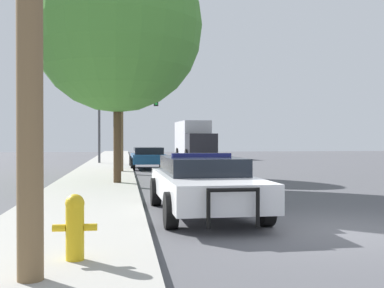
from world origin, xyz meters
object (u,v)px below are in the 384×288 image
Objects in this scene: tree_sidewalk_mid at (119,71)px; fire_hydrant at (75,225)px; car_background_midblock at (148,157)px; traffic_light at (124,111)px; box_truck at (194,139)px; tree_sidewalk_near at (117,27)px; police_car at (203,182)px.

fire_hydrant is at bearing -91.31° from tree_sidewalk_mid.
fire_hydrant is at bearing -96.28° from car_background_midblock.
box_truck is at bearing 58.46° from traffic_light.
car_background_midblock is 5.89m from tree_sidewalk_mid.
car_background_midblock is at bearing 69.31° from box_truck.
fire_hydrant is 0.11× the size of box_truck.
tree_sidewalk_mid is at bearing 68.14° from box_truck.
traffic_light is 0.71× the size of tree_sidewalk_mid.
car_background_midblock is at bearing 84.65° from fire_hydrant.
car_background_midblock is at bearing 66.29° from tree_sidewalk_mid.
box_truck is 1.16× the size of tree_sidewalk_mid.
car_background_midblock is at bearing 80.84° from tree_sidewalk_near.
tree_sidewalk_near is (-0.23, -14.72, 2.20)m from traffic_light.
police_car is at bearing -81.22° from tree_sidewalk_mid.
traffic_light is 8.58m from tree_sidewalk_mid.
car_background_midblock is (1.36, -4.85, -2.90)m from traffic_light.
traffic_light is at bearing 55.65° from box_truck.
fire_hydrant is 12.41m from tree_sidewalk_near.
fire_hydrant is 26.16m from traffic_light.
box_truck is 25.91m from tree_sidewalk_near.
police_car is 1.13× the size of traffic_light.
tree_sidewalk_near reaches higher than tree_sidewalk_mid.
traffic_light is (-1.82, 21.58, 2.87)m from police_car.
car_background_midblock is at bearing -89.76° from police_car.
traffic_light is (0.61, 25.98, 3.00)m from fire_hydrant.
police_car is 21.84m from traffic_light.
tree_sidewalk_near is at bearing -90.88° from traffic_light.
tree_sidewalk_near is (-6.40, -24.77, 4.05)m from box_truck.
police_car is at bearing -85.19° from traffic_light.
tree_sidewalk_near is at bearing -100.10° from car_background_midblock.
police_car is 6.29× the size of fire_hydrant.
car_background_midblock reaches higher than fire_hydrant.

